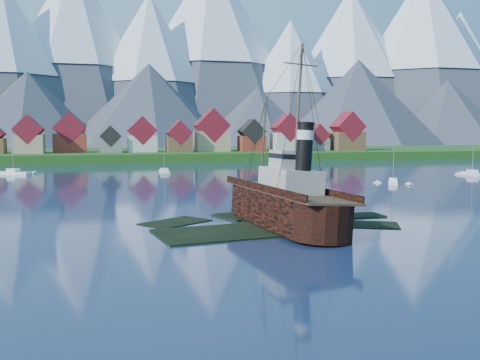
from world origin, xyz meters
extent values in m
plane|color=#1A294B|center=(0.00, 0.00, 0.00)|extent=(1400.00, 1400.00, 0.00)
cube|color=black|center=(-3.00, -2.00, -0.32)|extent=(19.08, 11.42, 1.00)
cube|color=black|center=(6.00, 4.00, -0.38)|extent=(15.15, 9.76, 1.00)
cube|color=black|center=(2.00, 9.00, -0.28)|extent=(11.45, 9.06, 1.00)
cube|color=black|center=(12.00, -1.00, -0.42)|extent=(10.27, 8.34, 1.00)
cube|color=black|center=(-9.00, 6.00, -0.40)|extent=(9.42, 8.68, 1.00)
cube|color=black|center=(15.00, 5.00, -0.35)|extent=(6.00, 4.00, 1.00)
cube|color=#194A15|center=(0.00, 170.00, 0.00)|extent=(600.00, 80.00, 3.20)
cube|color=#3F3D38|center=(0.00, 132.00, 0.00)|extent=(600.00, 2.50, 2.00)
cube|color=tan|center=(-43.00, 150.00, 6.40)|extent=(10.50, 9.00, 6.80)
cube|color=maroon|center=(-43.00, 150.00, 11.69)|extent=(10.69, 9.18, 10.69)
cube|color=maroon|center=(-29.00, 156.00, 6.60)|extent=(12.00, 8.50, 7.20)
cube|color=maroon|center=(-29.00, 156.00, 12.36)|extent=(12.22, 8.67, 12.22)
cube|color=slate|center=(-14.00, 151.00, 5.40)|extent=(8.00, 7.00, 4.80)
cube|color=black|center=(-14.00, 151.00, 9.24)|extent=(8.15, 7.14, 8.15)
cube|color=beige|center=(-2.00, 154.00, 6.20)|extent=(11.00, 9.50, 6.40)
cube|color=maroon|center=(-2.00, 154.00, 11.38)|extent=(11.20, 9.69, 11.20)
cube|color=brown|center=(12.00, 150.00, 5.90)|extent=(9.50, 8.00, 5.80)
cube|color=maroon|center=(12.00, 150.00, 10.51)|extent=(9.67, 8.16, 9.67)
cube|color=tan|center=(26.00, 155.00, 7.00)|extent=(13.50, 10.00, 8.00)
cube|color=maroon|center=(26.00, 155.00, 13.43)|extent=(13.75, 10.20, 13.75)
cube|color=maroon|center=(42.00, 152.00, 6.10)|extent=(10.00, 8.50, 6.20)
cube|color=black|center=(42.00, 152.00, 11.00)|extent=(10.18, 8.67, 10.18)
cube|color=beige|center=(56.00, 149.00, 6.75)|extent=(11.50, 9.00, 7.50)
cube|color=maroon|center=(56.00, 149.00, 12.57)|extent=(11.71, 9.18, 11.71)
cube|color=slate|center=(71.00, 153.00, 5.50)|extent=(9.00, 7.50, 5.00)
cube|color=maroon|center=(71.00, 153.00, 9.62)|extent=(9.16, 7.65, 9.16)
cube|color=brown|center=(84.00, 151.00, 6.90)|extent=(12.50, 10.00, 7.80)
cube|color=maroon|center=(84.00, 151.00, 13.05)|extent=(12.73, 10.20, 12.73)
cone|color=#2D333D|center=(-100.00, 455.00, 73.00)|extent=(180.00, 180.00, 150.00)
cone|color=white|center=(-100.00, 455.00, 103.00)|extent=(111.60, 111.60, 90.00)
cone|color=#2D333D|center=(-40.00, 495.00, 88.00)|extent=(210.00, 210.00, 180.00)
cone|color=white|center=(-40.00, 495.00, 124.00)|extent=(130.20, 130.20, 108.00)
cone|color=#2D333D|center=(30.00, 470.00, 70.50)|extent=(170.00, 170.00, 145.00)
cone|color=white|center=(30.00, 470.00, 99.50)|extent=(105.40, 105.40, 87.00)
cone|color=#2D333D|center=(100.00, 515.00, 98.00)|extent=(240.00, 240.00, 200.00)
cone|color=white|center=(100.00, 515.00, 138.00)|extent=(148.80, 148.80, 120.00)
cone|color=#2D333D|center=(170.00, 460.00, 60.50)|extent=(150.00, 150.00, 125.00)
cone|color=white|center=(170.00, 460.00, 85.50)|extent=(93.00, 93.00, 75.00)
cone|color=#2D333D|center=(250.00, 490.00, 83.00)|extent=(200.00, 200.00, 170.00)
cone|color=white|center=(250.00, 490.00, 117.00)|extent=(124.00, 124.00, 102.00)
cone|color=#2D333D|center=(330.00, 475.00, 93.00)|extent=(230.00, 230.00, 190.00)
cone|color=white|center=(330.00, 475.00, 131.00)|extent=(142.60, 142.60, 114.00)
cone|color=#2D333D|center=(400.00, 505.00, 75.50)|extent=(180.00, 180.00, 155.00)
cone|color=white|center=(400.00, 505.00, 106.50)|extent=(111.60, 111.60, 93.00)
cone|color=#2D333D|center=(-70.00, 374.00, 27.00)|extent=(120.00, 120.00, 58.00)
cone|color=#2D333D|center=(20.00, 369.00, 31.00)|extent=(136.00, 136.00, 66.00)
cone|color=#2D333D|center=(110.00, 373.00, 23.00)|extent=(110.00, 110.00, 50.00)
cone|color=#2D333D|center=(200.00, 370.00, 35.50)|extent=(150.00, 150.00, 75.00)
cone|color=#2D333D|center=(290.00, 371.00, 28.00)|extent=(124.00, 124.00, 60.00)
cube|color=black|center=(2.80, 0.34, 2.07)|extent=(6.39, 18.42, 3.84)
cone|color=black|center=(2.80, 12.29, 2.07)|extent=(6.39, 6.39, 6.39)
cylinder|color=black|center=(2.80, -8.87, 2.07)|extent=(6.39, 6.39, 3.84)
cube|color=#4C3826|center=(2.80, 0.34, 4.08)|extent=(6.27, 24.30, 0.23)
cube|color=black|center=(-0.27, 0.34, 4.49)|extent=(0.18, 23.53, 0.82)
cube|color=black|center=(5.87, 0.34, 4.49)|extent=(0.18, 23.53, 0.82)
cube|color=#ADA89E|center=(2.80, -1.03, 5.45)|extent=(4.75, 7.77, 2.74)
cube|color=#ADA89E|center=(2.80, -0.12, 7.82)|extent=(3.29, 3.65, 2.01)
cylinder|color=black|center=(2.80, -4.05, 9.38)|extent=(1.74, 1.74, 5.12)
cylinder|color=silver|center=(2.80, -4.05, 10.66)|extent=(1.83, 1.83, 1.00)
cylinder|color=#473828|center=(2.80, 7.65, 9.65)|extent=(0.26, 0.26, 10.96)
cylinder|color=#473828|center=(2.80, -1.95, 14.77)|extent=(0.29, 0.29, 11.88)
cube|color=white|center=(-39.40, 88.24, 0.11)|extent=(9.49, 7.07, 1.29)
cube|color=white|center=(-39.40, 88.24, 1.12)|extent=(3.41, 3.22, 0.75)
cylinder|color=gray|center=(-39.40, 88.24, 6.32)|extent=(0.15, 0.15, 11.14)
cube|color=white|center=(72.35, 56.24, 0.11)|extent=(4.54, 9.46, 1.30)
cube|color=white|center=(72.35, 56.24, 1.13)|extent=(2.60, 3.00, 0.76)
cylinder|color=gray|center=(72.35, 56.24, 6.37)|extent=(0.15, 0.15, 11.23)
cube|color=white|center=(-1.29, 84.83, 0.09)|extent=(2.28, 8.80, 1.05)
cube|color=white|center=(-1.29, 84.83, 0.92)|extent=(1.95, 2.48, 0.61)
cylinder|color=gray|center=(-1.29, 84.83, 5.18)|extent=(0.12, 0.12, 9.13)
cube|color=white|center=(41.91, 42.25, 0.09)|extent=(5.32, 7.35, 1.07)
cube|color=white|center=(41.91, 42.25, 0.93)|extent=(2.45, 2.61, 0.62)
cylinder|color=gray|center=(41.91, 42.25, 5.25)|extent=(0.12, 0.12, 9.25)
camera|label=1|loc=(-17.50, -58.02, 11.03)|focal=40.00mm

